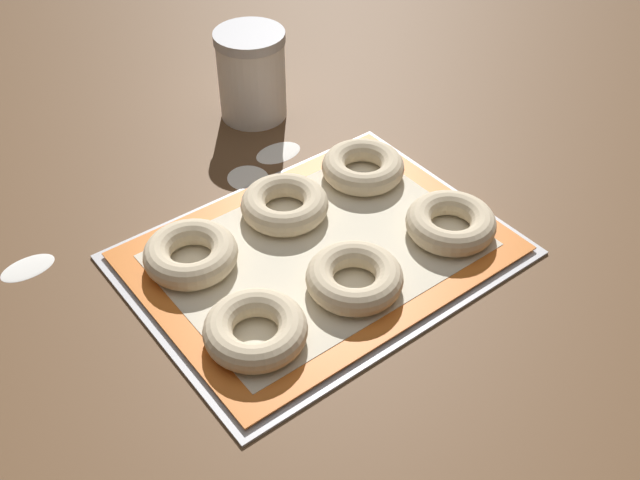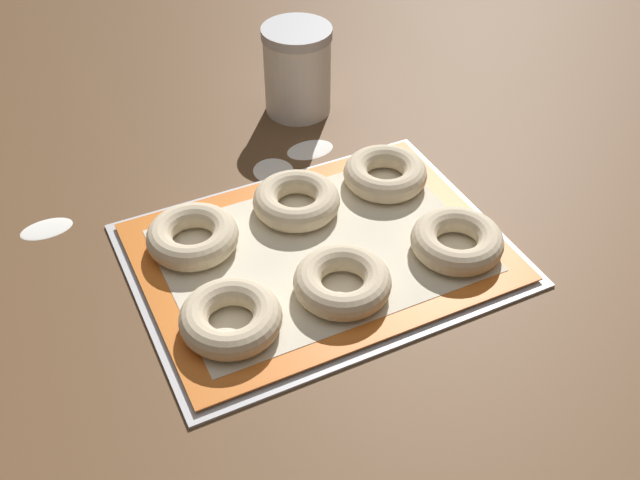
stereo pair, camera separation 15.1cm
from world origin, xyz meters
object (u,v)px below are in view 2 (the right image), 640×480
(bagel_front_left, at_px, (231,318))
(bagel_back_left, at_px, (193,236))
(bagel_back_right, at_px, (385,173))
(bagel_back_center, at_px, (296,200))
(bagel_front_center, at_px, (345,281))
(bagel_front_right, at_px, (457,241))
(flour_canister, at_px, (297,70))
(baking_tray, at_px, (320,254))

(bagel_front_left, height_order, bagel_back_left, same)
(bagel_front_left, bearing_deg, bagel_back_right, 28.93)
(bagel_back_center, bearing_deg, bagel_front_center, -94.22)
(bagel_front_center, bearing_deg, bagel_back_right, 47.88)
(bagel_front_left, xyz_separation_m, bagel_back_center, (0.16, 0.17, 0.00))
(bagel_front_right, height_order, bagel_back_right, same)
(bagel_back_left, distance_m, flour_canister, 0.39)
(bagel_front_left, bearing_deg, bagel_back_center, 46.03)
(bagel_front_right, bearing_deg, bagel_back_left, 152.58)
(baking_tray, xyz_separation_m, bagel_back_right, (0.15, 0.09, 0.02))
(baking_tray, height_order, bagel_back_left, bagel_back_left)
(bagel_back_left, bearing_deg, bagel_back_right, 1.85)
(flour_canister, bearing_deg, bagel_back_center, -115.08)
(bagel_front_right, height_order, flour_canister, flour_canister)
(bagel_front_center, height_order, bagel_back_left, same)
(bagel_back_right, bearing_deg, bagel_front_left, -151.07)
(bagel_front_left, xyz_separation_m, flour_canister, (0.28, 0.43, 0.05))
(bagel_front_right, height_order, bagel_back_left, same)
(bagel_back_center, xyz_separation_m, flour_canister, (0.12, 0.26, 0.05))
(bagel_front_right, relative_size, bagel_back_center, 1.00)
(bagel_front_center, bearing_deg, bagel_back_left, 131.25)
(bagel_front_center, relative_size, bagel_back_left, 1.00)
(bagel_back_center, height_order, flour_canister, flour_canister)
(bagel_front_left, bearing_deg, flour_canister, 56.44)
(bagel_front_right, xyz_separation_m, bagel_back_left, (-0.31, 0.16, 0.00))
(bagel_front_center, distance_m, flour_canister, 0.46)
(bagel_front_center, xyz_separation_m, bagel_front_right, (0.17, 0.00, 0.00))
(bagel_back_left, bearing_deg, bagel_back_center, 3.26)
(bagel_front_center, distance_m, bagel_front_right, 0.17)
(baking_tray, xyz_separation_m, bagel_front_center, (-0.01, -0.08, 0.02))
(bagel_front_right, relative_size, bagel_back_right, 1.00)
(bagel_front_left, bearing_deg, bagel_front_center, -1.42)
(baking_tray, distance_m, bagel_back_center, 0.09)
(bagel_front_left, relative_size, bagel_back_right, 1.00)
(bagel_back_right, bearing_deg, flour_canister, 94.86)
(bagel_back_right, bearing_deg, baking_tray, -148.93)
(baking_tray, distance_m, bagel_back_right, 0.18)
(bagel_front_right, distance_m, bagel_back_left, 0.35)
(baking_tray, xyz_separation_m, bagel_front_left, (-0.16, -0.08, 0.02))
(bagel_front_center, relative_size, bagel_back_right, 1.00)
(bagel_front_left, relative_size, bagel_back_left, 1.00)
(bagel_front_center, height_order, bagel_front_right, same)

